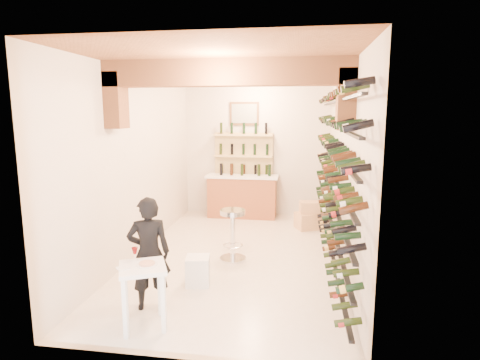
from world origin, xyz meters
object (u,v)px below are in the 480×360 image
(crate_lower, at_px, (310,221))
(wine_rack, at_px, (330,170))
(chrome_barstool, at_px, (233,231))
(tasting_table, at_px, (143,277))
(back_counter, at_px, (242,195))
(white_stool, at_px, (198,271))
(person, at_px, (149,253))

(crate_lower, bearing_deg, wine_rack, -82.50)
(chrome_barstool, distance_m, crate_lower, 2.47)
(tasting_table, xyz_separation_m, chrome_barstool, (0.67, 2.27, -0.11))
(wine_rack, height_order, back_counter, wine_rack)
(wine_rack, height_order, crate_lower, wine_rack)
(crate_lower, bearing_deg, white_stool, -118.19)
(back_counter, relative_size, crate_lower, 2.96)
(wine_rack, relative_size, white_stool, 13.56)
(back_counter, relative_size, white_stool, 4.04)
(tasting_table, height_order, white_stool, tasting_table)
(person, distance_m, chrome_barstool, 1.99)
(wine_rack, xyz_separation_m, tasting_table, (-2.25, -2.44, -0.93))
(chrome_barstool, bearing_deg, tasting_table, -106.39)
(wine_rack, relative_size, chrome_barstool, 6.54)
(back_counter, distance_m, crate_lower, 1.79)
(white_stool, bearing_deg, person, -119.26)
(white_stool, bearing_deg, wine_rack, 32.74)
(back_counter, relative_size, person, 1.17)
(wine_rack, distance_m, person, 3.19)
(wine_rack, bearing_deg, tasting_table, -132.66)
(tasting_table, distance_m, white_stool, 1.32)
(back_counter, height_order, tasting_table, back_counter)
(white_stool, bearing_deg, back_counter, 88.70)
(wine_rack, xyz_separation_m, crate_lower, (-0.25, 1.88, -1.38))
(back_counter, bearing_deg, crate_lower, -25.77)
(white_stool, height_order, person, person)
(wine_rack, xyz_separation_m, back_counter, (-1.83, 2.65, -1.02))
(back_counter, bearing_deg, chrome_barstool, -84.99)
(wine_rack, bearing_deg, back_counter, 124.66)
(crate_lower, bearing_deg, back_counter, 154.23)
(tasting_table, height_order, person, person)
(wine_rack, height_order, white_stool, wine_rack)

